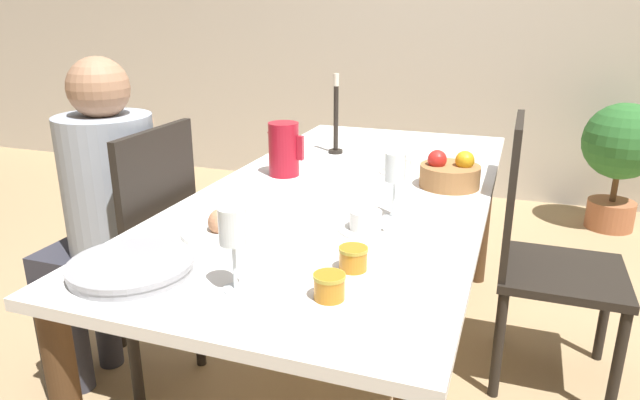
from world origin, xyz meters
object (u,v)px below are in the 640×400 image
person_seated (105,205)px  potted_plant (621,151)px  bread_plate (222,228)px  jam_jar_amber (329,285)px  teacup_near_person (366,223)px  jam_jar_red (353,257)px  fruit_bowl (450,174)px  red_pitcher (284,149)px  wine_glass_juice (233,231)px  serving_tray (131,267)px  teacup_across (399,166)px  chair_person_side (136,262)px  chair_opposite (541,251)px  candlestick_tall (336,123)px  wine_glass_water (395,170)px

person_seated → potted_plant: size_ratio=1.50×
bread_plate → jam_jar_amber: 0.46m
teacup_near_person → jam_jar_red: 0.25m
fruit_bowl → red_pitcher: bearing=-174.4°
red_pitcher → wine_glass_juice: 0.90m
wine_glass_juice → serving_tray: 0.29m
teacup_near_person → teacup_across: same height
chair_person_side → jam_jar_amber: chair_person_side is taller
serving_tray → chair_opposite: bearing=47.6°
teacup_near_person → fruit_bowl: fruit_bowl is taller
bread_plate → fruit_bowl: (0.52, 0.64, 0.03)m
jam_jar_amber → potted_plant: 2.88m
wine_glass_juice → jam_jar_amber: (0.20, 0.03, -0.11)m
wine_glass_juice → teacup_across: bearing=82.5°
person_seated → candlestick_tall: person_seated is taller
chair_person_side → person_seated: person_seated is taller
wine_glass_water → bread_plate: wine_glass_water is taller
chair_opposite → red_pitcher: 0.98m
wine_glass_water → teacup_across: bearing=100.2°
chair_person_side → chair_opposite: (1.28, 0.56, 0.00)m
chair_opposite → teacup_across: 0.58m
jam_jar_amber → person_seated: bearing=155.7°
red_pitcher → wine_glass_water: size_ratio=1.00×
teacup_near_person → serving_tray: teacup_near_person is taller
red_pitcher → teacup_across: 0.43m
wine_glass_water → wine_glass_juice: (-0.22, -0.55, -0.01)m
bread_plate → teacup_near_person: bearing=22.9°
red_pitcher → fruit_bowl: size_ratio=0.95×
serving_tray → fruit_bowl: 1.10m
person_seated → wine_glass_water: bearing=-83.6°
wine_glass_juice → jam_jar_red: bearing=41.2°
chair_person_side → potted_plant: chair_person_side is taller
chair_person_side → chair_opposite: 1.40m
wine_glass_juice → teacup_across: wine_glass_juice is taller
chair_person_side → teacup_across: 0.99m
person_seated → candlestick_tall: bearing=-34.2°
fruit_bowl → candlestick_tall: candlestick_tall is taller
teacup_near_person → candlestick_tall: (-0.35, 0.81, 0.10)m
chair_opposite → candlestick_tall: 0.94m
chair_opposite → person_seated: (-1.38, -0.56, 0.19)m
chair_opposite → potted_plant: 1.80m
teacup_near_person → jam_jar_amber: teacup_near_person is taller
candlestick_tall → teacup_near_person: bearing=-66.5°
candlestick_tall → jam_jar_amber: bearing=-72.4°
jam_jar_amber → candlestick_tall: size_ratio=0.21×
chair_opposite → wine_glass_juice: size_ratio=5.05×
chair_person_side → red_pitcher: chair_person_side is taller
potted_plant → person_seated: bearing=-128.7°
chair_person_side → red_pitcher: (0.37, 0.41, 0.33)m
teacup_across → fruit_bowl: bearing=-29.9°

